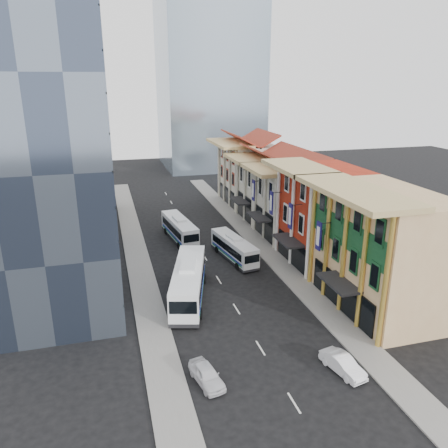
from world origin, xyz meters
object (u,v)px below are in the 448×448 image
object	(u,v)px
bus_left_near	(189,281)
bus_right	(234,248)
office_tower	(49,151)
sedan_right	(343,364)
sedan_left	(207,375)
shophouse_tan	(382,250)
bus_left_far	(179,229)

from	to	relation	value
bus_left_near	bus_right	world-z (taller)	bus_left_near
office_tower	sedan_right	xyz separation A→B (m)	(22.12, -22.76, -14.32)
sedan_left	sedan_right	bearing A→B (deg)	-20.98
shophouse_tan	sedan_left	xyz separation A→B (m)	(-19.50, -7.16, -5.31)
sedan_right	bus_right	bearing A→B (deg)	80.88
bus_left_far	sedan_right	world-z (taller)	bus_left_far
bus_right	sedan_left	world-z (taller)	bus_right
shophouse_tan	office_tower	distance (m)	35.19
bus_left_far	sedan_left	distance (m)	31.75
office_tower	sedan_right	world-z (taller)	office_tower
sedan_right	sedan_left	bearing A→B (deg)	158.41
office_tower	bus_left_far	distance (m)	22.58
shophouse_tan	sedan_left	size ratio (longest dim) A/B	3.44
office_tower	bus_left_near	world-z (taller)	office_tower
office_tower	bus_left_far	bearing A→B (deg)	34.69
sedan_left	bus_left_far	bearing A→B (deg)	71.29
bus_left_far	sedan_right	xyz separation A→B (m)	(7.12, -33.15, -1.02)
bus_right	office_tower	bearing A→B (deg)	174.76
bus_left_far	office_tower	bearing A→B (deg)	-152.68
bus_left_far	shophouse_tan	bearing A→B (deg)	-64.10
bus_left_near	sedan_left	xyz separation A→B (m)	(-1.32, -13.61, -1.32)
sedan_left	bus_left_near	bearing A→B (deg)	72.10
bus_left_near	bus_left_far	world-z (taller)	bus_left_near
bus_left_near	sedan_left	distance (m)	13.74
bus_left_far	sedan_left	world-z (taller)	bus_left_far
sedan_left	bus_right	bearing A→B (deg)	55.98
office_tower	bus_left_near	bearing A→B (deg)	-30.48
sedan_left	sedan_right	size ratio (longest dim) A/B	0.98
bus_right	sedan_right	distance (m)	24.30
shophouse_tan	sedan_right	distance (m)	13.56
shophouse_tan	bus_left_far	size ratio (longest dim) A/B	1.32
sedan_right	shophouse_tan	bearing A→B (deg)	31.62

